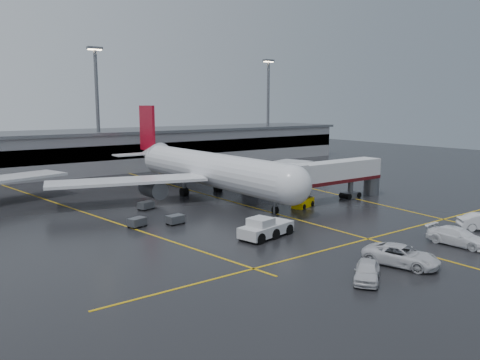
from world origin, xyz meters
TOP-DOWN VIEW (x-y plane):
  - ground at (0.00, 0.00)m, footprint 220.00×220.00m
  - apron_line_centre at (0.00, 0.00)m, footprint 0.25×90.00m
  - apron_line_stop at (0.00, -22.00)m, footprint 60.00×0.25m
  - apron_line_left at (-20.00, 10.00)m, footprint 9.99×69.35m
  - apron_line_right at (18.00, 10.00)m, footprint 7.57×69.64m
  - terminal at (0.00, 47.93)m, footprint 122.00×19.00m
  - light_mast_mid at (-5.00, 42.00)m, footprint 3.00×1.20m
  - light_mast_right at (40.00, 42.00)m, footprint 3.00×1.20m
  - main_airliner at (0.00, 9.70)m, footprint 48.80×45.60m
  - jet_bridge at (11.87, -6.00)m, footprint 19.90×3.40m
  - pushback_tractor at (-8.34, -14.94)m, footprint 6.99×4.00m
  - belt_loader at (5.77, -6.25)m, footprint 4.24×2.87m
  - service_van_a at (-4.50, -29.12)m, footprint 4.68×7.14m
  - service_van_b at (5.44, -28.90)m, footprint 2.89×6.34m
  - service_van_d at (-9.96, -29.72)m, footprint 5.00×4.33m
  - baggage_cart_a at (-13.27, -4.21)m, footprint 2.15×1.55m
  - baggage_cart_b at (-17.49, -2.72)m, footprint 2.30×1.84m
  - baggage_cart_c at (-12.51, 5.26)m, footprint 2.30×1.85m

SIDE VIEW (x-z plane):
  - ground at x=0.00m, z-range 0.00..0.00m
  - apron_line_centre at x=0.00m, z-range 0.00..0.02m
  - apron_line_stop at x=0.00m, z-range 0.00..0.02m
  - apron_line_left at x=-20.00m, z-range 0.00..0.02m
  - apron_line_right at x=18.00m, z-range 0.00..0.02m
  - belt_loader at x=5.77m, z-range -0.63..1.85m
  - baggage_cart_a at x=-13.27m, z-range 0.07..1.19m
  - baggage_cart_b at x=-17.49m, z-range 0.07..1.19m
  - baggage_cart_c at x=-12.51m, z-range 0.07..1.19m
  - service_van_d at x=-9.96m, z-range 0.00..1.63m
  - service_van_b at x=5.44m, z-range 0.00..1.80m
  - service_van_a at x=-4.50m, z-range 0.00..1.82m
  - pushback_tractor at x=-8.34m, z-range -0.24..2.12m
  - jet_bridge at x=11.87m, z-range 0.91..6.96m
  - main_airliner at x=0.00m, z-range -2.84..11.26m
  - terminal at x=0.00m, z-range 0.02..8.62m
  - light_mast_mid at x=-5.00m, z-range 1.75..27.20m
  - light_mast_right at x=40.00m, z-range 1.75..27.20m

